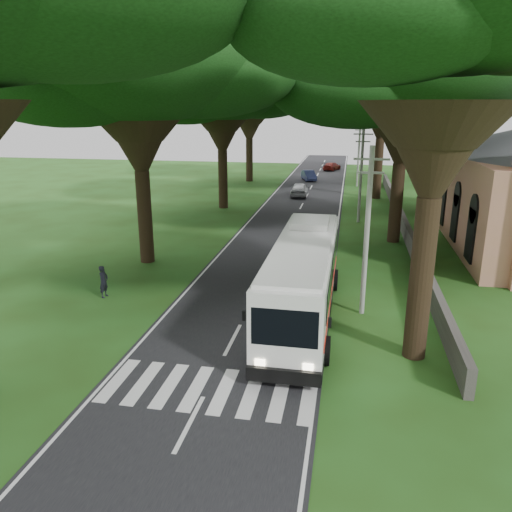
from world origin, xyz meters
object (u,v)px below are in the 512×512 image
Objects in this scene: coach_bus at (303,277)px; distant_car_a at (299,189)px; pole_far at (359,152)px; distant_car_b at (309,175)px; pedestrian at (104,282)px; distant_car_c at (332,166)px; pole_mid at (361,173)px; pole_near at (367,230)px.

coach_bus is 32.93m from distant_car_a.
pole_far reaches higher than distant_car_b.
coach_bus is at bearing 94.37° from distant_car_a.
pole_far is 42.59m from pedestrian.
pedestrian is (-9.55, -55.71, 0.22)m from distant_car_c.
distant_car_a is at bearing 118.35° from pole_mid.
distant_car_c is 56.52m from pedestrian.
coach_bus is 2.90× the size of distant_car_a.
coach_bus is 3.10× the size of distant_car_c.
distant_car_a is (-6.30, 31.67, -3.40)m from pole_near.
pole_mid reaches higher than distant_car_b.
pedestrian is at bearing -123.16° from pole_mid.
pole_mid and pole_far have the same top height.
pole_far is at bearing 90.00° from pole_near.
pole_mid reaches higher than coach_bus.
pedestrian reaches higher than distant_car_a.
coach_bus is at bearing -103.14° from distant_car_b.
distant_car_b is 2.32× the size of pedestrian.
coach_bus reaches higher than pedestrian.
distant_car_b is at bearing -91.74° from distant_car_a.
coach_bus is at bearing 110.46° from distant_car_c.
pole_near is at bearing 99.51° from distant_car_a.
distant_car_b is at bearing -2.50° from pedestrian.
pedestrian is (-6.99, -32.00, 0.07)m from distant_car_a.
distant_car_c is (-3.73, 15.38, -3.55)m from pole_far.
distant_car_c is at bearing 96.02° from pole_mid.
pole_mid is 2.02× the size of distant_car_b.
distant_car_c is 2.42× the size of pedestrian.
pole_near is 0.63× the size of coach_bus.
distant_car_c is (-3.73, 55.38, -3.55)m from pole_near.
pole_far is at bearing 123.15° from distant_car_c.
pole_mid is 0.63× the size of coach_bus.
pole_far is 1.94× the size of distant_car_c.
pole_near is at bearing 113.37° from distant_car_c.
coach_bus is at bearing -159.50° from pole_near.
pole_near and pole_far have the same top height.
pole_far reaches higher than pedestrian.
coach_bus is at bearing -93.90° from pole_far.
distant_car_b is 11.74m from distant_car_c.
pole_near reaches higher than coach_bus.
distant_car_b is at bearing 94.76° from coach_bus.
pole_near is 1.00× the size of pole_far.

